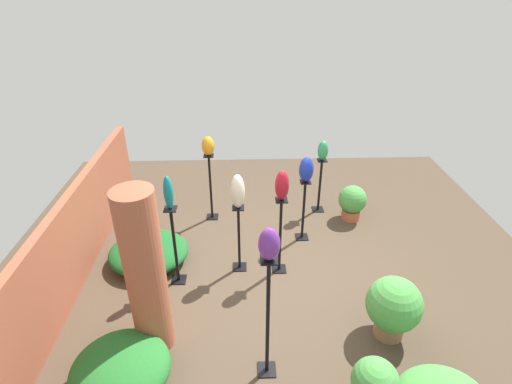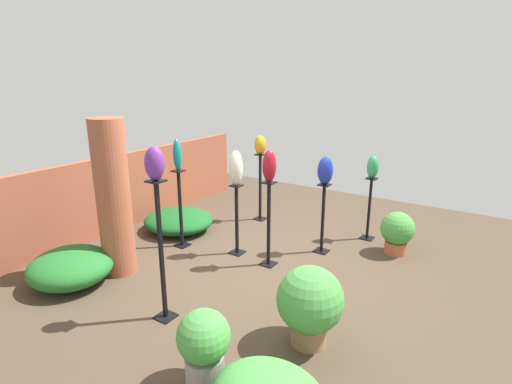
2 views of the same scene
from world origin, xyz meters
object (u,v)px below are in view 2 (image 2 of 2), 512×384
at_px(pedestal_jade, 369,212).
at_px(pedestal_ivory, 237,223).
at_px(art_vase_amber, 260,145).
at_px(pedestal_cobalt, 323,222).
at_px(pedestal_violet, 161,257).
at_px(potted_plant_back_center, 397,231).
at_px(brick_pillar, 114,199).
at_px(art_vase_jade, 373,167).
at_px(art_vase_teal, 177,155).
at_px(art_vase_violet, 155,163).
at_px(potted_plant_near_pillar, 310,302).
at_px(pedestal_amber, 260,190).
at_px(art_vase_cobalt, 325,171).
at_px(pedestal_teal, 181,212).
at_px(potted_plant_front_left, 204,345).
at_px(art_vase_ruby, 269,166).
at_px(pedestal_ruby, 269,228).
at_px(art_vase_ivory, 236,168).

bearing_deg(pedestal_jade, pedestal_ivory, 137.82).
bearing_deg(art_vase_amber, pedestal_cobalt, -113.90).
relative_size(pedestal_violet, potted_plant_back_center, 2.45).
xyz_separation_m(brick_pillar, art_vase_jade, (2.86, -2.39, 0.16)).
bearing_deg(art_vase_teal, art_vase_violet, -142.29).
height_order(pedestal_cobalt, potted_plant_near_pillar, pedestal_cobalt).
xyz_separation_m(pedestal_cobalt, pedestal_ivory, (-0.72, 1.01, 0.00)).
relative_size(brick_pillar, art_vase_teal, 4.39).
distance_m(pedestal_ivory, art_vase_violet, 2.14).
bearing_deg(pedestal_amber, art_vase_amber, 180.00).
relative_size(pedestal_violet, art_vase_cobalt, 3.85).
xyz_separation_m(pedestal_cobalt, pedestal_teal, (-0.97, 1.86, 0.07)).
bearing_deg(potted_plant_near_pillar, art_vase_jade, 7.05).
xyz_separation_m(pedestal_cobalt, art_vase_jade, (0.85, -0.41, 0.70)).
distance_m(pedestal_jade, art_vase_cobalt, 1.22).
bearing_deg(pedestal_teal, potted_plant_front_left, -133.09).
bearing_deg(potted_plant_near_pillar, pedestal_teal, 68.44).
bearing_deg(pedestal_cobalt, potted_plant_back_center, -59.67).
bearing_deg(potted_plant_back_center, art_vase_violet, 151.24).
bearing_deg(art_vase_jade, pedestal_amber, 95.57).
height_order(art_vase_cobalt, potted_plant_front_left, art_vase_cobalt).
xyz_separation_m(pedestal_cobalt, art_vase_cobalt, (0.00, 0.00, 0.76)).
bearing_deg(art_vase_violet, art_vase_ruby, -9.42).
relative_size(pedestal_cobalt, art_vase_cobalt, 2.60).
relative_size(pedestal_ivory, art_vase_violet, 3.10).
height_order(pedestal_amber, art_vase_ruby, art_vase_ruby).
bearing_deg(pedestal_ruby, pedestal_amber, 36.14).
relative_size(pedestal_cobalt, pedestal_ivory, 1.00).
height_order(pedestal_amber, art_vase_violet, art_vase_violet).
height_order(art_vase_ivory, art_vase_teal, art_vase_teal).
bearing_deg(art_vase_jade, brick_pillar, 140.17).
height_order(pedestal_jade, art_vase_ruby, art_vase_ruby).
relative_size(pedestal_amber, pedestal_teal, 1.01).
bearing_deg(pedestal_teal, art_vase_jade, -51.43).
bearing_deg(pedestal_cobalt, pedestal_teal, 117.38).
distance_m(pedestal_teal, art_vase_violet, 2.20).
bearing_deg(pedestal_ruby, art_vase_jade, -27.47).
distance_m(art_vase_jade, potted_plant_near_pillar, 2.96).
xyz_separation_m(pedestal_ivory, potted_plant_back_center, (1.26, -1.94, -0.13)).
bearing_deg(pedestal_amber, pedestal_ruby, -143.86).
xyz_separation_m(pedestal_ivory, potted_plant_near_pillar, (-1.28, -1.77, -0.02)).
height_order(art_vase_ruby, art_vase_violet, art_vase_violet).
bearing_deg(art_vase_teal, potted_plant_back_center, -61.62).
height_order(art_vase_cobalt, art_vase_ruby, art_vase_ruby).
bearing_deg(pedestal_ivory, potted_plant_back_center, -56.94).
xyz_separation_m(pedestal_violet, pedestal_teal, (1.49, 1.15, -0.17)).
bearing_deg(potted_plant_near_pillar, art_vase_violet, 106.90).
height_order(art_vase_ruby, art_vase_ivory, art_vase_ruby).
relative_size(pedestal_cobalt, pedestal_ruby, 0.88).
bearing_deg(pedestal_ivory, art_vase_amber, 19.24).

